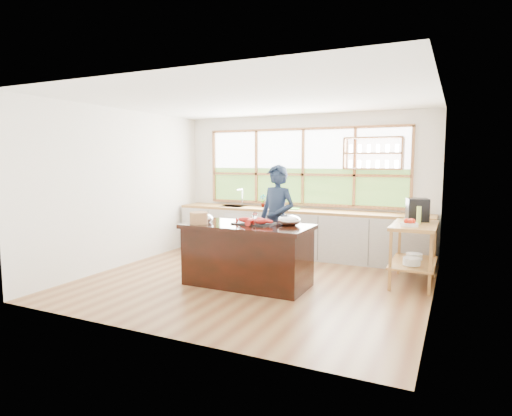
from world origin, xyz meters
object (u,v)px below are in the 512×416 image
Objects in this scene: island at (247,255)px; wicker_basket at (199,218)px; cook at (277,221)px; espresso_machine at (417,210)px.

wicker_basket is (-0.68, -0.24, 0.53)m from island.
espresso_machine is at bearing 35.74° from cook.
island is 5.33× the size of espresso_machine.
island is at bearing -161.35° from espresso_machine.
espresso_machine reaches higher than island.
island is at bearing -88.99° from cook.
island is at bearing 19.33° from wicker_basket.
wicker_basket is at bearing -164.37° from espresso_machine.
cook is (0.17, 0.69, 0.42)m from island.
wicker_basket is (-0.85, -0.93, 0.11)m from cook.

